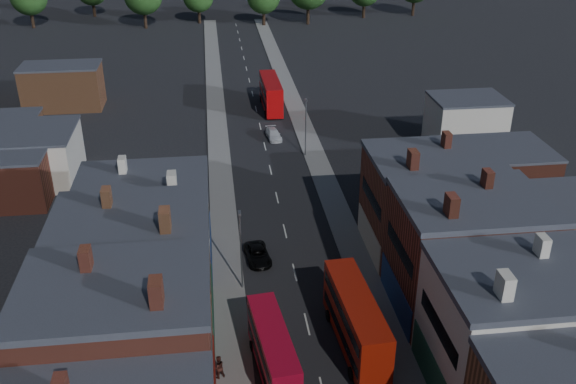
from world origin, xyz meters
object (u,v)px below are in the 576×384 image
object	(u,v)px
bus_0	(273,351)
car_3	(274,134)
bus_1	(356,320)
bus_2	(271,93)
ped_3	(388,361)
car_2	(258,254)
ped_1	(218,367)

from	to	relation	value
bus_0	car_3	distance (m)	48.78
car_3	bus_1	bearing A→B (deg)	-93.60
bus_0	bus_2	size ratio (longest dim) A/B	0.86
bus_1	ped_3	distance (m)	4.04
car_2	ped_1	distance (m)	16.86
car_2	ped_1	xyz separation A→B (m)	(-4.33, -16.29, 0.44)
ped_3	car_3	bearing A→B (deg)	-17.84
ped_1	bus_1	bearing A→B (deg)	173.12
car_2	ped_1	size ratio (longest dim) A/B	2.42
bus_2	bus_1	bearing A→B (deg)	-89.79
bus_0	ped_3	distance (m)	9.02
bus_0	bus_2	world-z (taller)	bus_2
car_2	ped_1	bearing A→B (deg)	-111.44
bus_1	bus_2	bearing A→B (deg)	87.36
bus_1	car_3	distance (m)	46.09
ped_1	ped_3	size ratio (longest dim) A/B	1.25
ped_1	car_3	bearing A→B (deg)	-119.83
bus_1	bus_2	world-z (taller)	bus_2
ped_3	car_2	bearing A→B (deg)	4.99
bus_2	car_3	bearing A→B (deg)	-94.87
car_3	ped_1	distance (m)	49.28
bus_0	car_3	size ratio (longest dim) A/B	2.19
bus_2	ped_1	bearing A→B (deg)	-100.16
bus_1	car_3	size ratio (longest dim) A/B	2.53
bus_2	bus_0	bearing A→B (deg)	-96.29
car_3	ped_3	bearing A→B (deg)	-91.48
car_3	ped_1	size ratio (longest dim) A/B	2.29
bus_0	bus_1	size ratio (longest dim) A/B	0.87
ped_3	ped_1	bearing A→B (deg)	64.69
bus_0	car_3	bearing A→B (deg)	77.71
bus_1	ped_1	bearing A→B (deg)	-171.45
ped_3	bus_2	bearing A→B (deg)	-19.63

